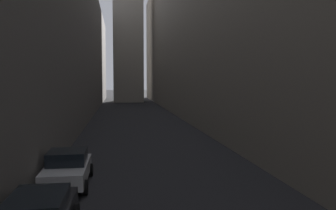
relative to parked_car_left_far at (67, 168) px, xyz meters
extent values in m
plane|color=#232326|center=(4.40, 24.02, -0.79)|extent=(264.00, 264.00, 0.00)
cube|color=slate|center=(-7.90, 26.02, 8.71)|extent=(13.60, 108.00, 19.00)
cube|color=gray|center=(17.87, 26.02, 11.74)|extent=(15.95, 108.00, 25.05)
cube|color=#9E9384|center=(4.40, 61.53, 20.53)|extent=(6.43, 6.43, 42.64)
cube|color=black|center=(0.00, -5.82, 0.44)|extent=(1.56, 2.25, 0.52)
cube|color=silver|center=(0.00, -0.02, -0.14)|extent=(1.81, 4.21, 0.68)
cube|color=black|center=(0.00, 0.05, 0.50)|extent=(1.66, 1.78, 0.59)
cylinder|color=black|center=(-0.90, 1.42, -0.47)|extent=(0.22, 0.63, 0.63)
cylinder|color=black|center=(0.90, 1.42, -0.47)|extent=(0.22, 0.63, 0.63)
cylinder|color=black|center=(-0.90, -1.45, -0.47)|extent=(0.22, 0.63, 0.63)
cylinder|color=black|center=(0.90, -1.45, -0.47)|extent=(0.22, 0.63, 0.63)
camera|label=1|loc=(2.34, -15.95, 3.96)|focal=37.28mm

